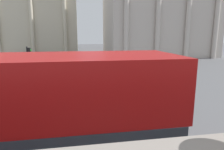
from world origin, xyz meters
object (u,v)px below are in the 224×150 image
object	(u,v)px
pedestrian_white	(106,69)
traffic_light_mid	(29,62)
pedestrian_blue	(47,82)
plaza_building_left	(21,20)
traffic_light_near	(19,77)
plaza_building_right	(157,15)

from	to	relation	value
pedestrian_white	traffic_light_mid	bearing A→B (deg)	45.55
traffic_light_mid	pedestrian_white	world-z (taller)	traffic_light_mid
traffic_light_mid	pedestrian_blue	bearing A→B (deg)	-41.02
plaza_building_left	traffic_light_mid	world-z (taller)	plaza_building_left
traffic_light_mid	plaza_building_left	bearing A→B (deg)	104.84
plaza_building_left	traffic_light_near	xyz separation A→B (m)	(10.32, -41.93, -6.15)
plaza_building_left	traffic_light_mid	distance (m)	38.33
plaza_building_left	pedestrian_white	world-z (taller)	plaza_building_left
plaza_building_right	traffic_light_mid	size ratio (longest dim) A/B	6.21
pedestrian_blue	pedestrian_white	xyz separation A→B (m)	(5.55, 5.08, 0.08)
plaza_building_left	traffic_light_mid	size ratio (longest dim) A/B	7.52
pedestrian_blue	plaza_building_left	bearing A→B (deg)	59.83
plaza_building_right	pedestrian_white	distance (m)	28.39
traffic_light_near	pedestrian_white	size ratio (longest dim) A/B	1.89
plaza_building_right	pedestrian_blue	size ratio (longest dim) A/B	14.06
traffic_light_mid	pedestrian_white	xyz separation A→B (m)	(7.11, 3.72, -1.42)
plaza_building_left	pedestrian_white	distance (m)	37.66
traffic_light_near	pedestrian_blue	xyz separation A→B (m)	(0.95, 3.95, -1.26)
traffic_light_mid	pedestrian_white	distance (m)	8.15
traffic_light_mid	pedestrian_blue	distance (m)	2.56
plaza_building_left	pedestrian_blue	size ratio (longest dim) A/B	17.03
traffic_light_near	traffic_light_mid	bearing A→B (deg)	96.65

